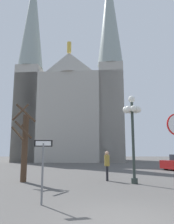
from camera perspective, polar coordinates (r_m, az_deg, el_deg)
ground_plane at (r=6.50m, az=11.11°, el=-25.96°), size 120.00×120.00×0.00m
cathedral at (r=38.97m, az=-3.83°, el=2.01°), size 18.26×14.19×34.42m
one_way_arrow_sign at (r=8.04m, az=-11.34°, el=-12.84°), size 0.63×0.17×2.18m
street_lamp at (r=13.06m, az=11.62°, el=-1.89°), size 1.10×1.10×4.99m
bare_tree at (r=13.84m, az=-15.87°, el=-7.71°), size 1.57×1.69×4.80m
pedestrian_walking at (r=13.89m, az=5.20°, el=-12.89°), size 0.32×0.32×1.76m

